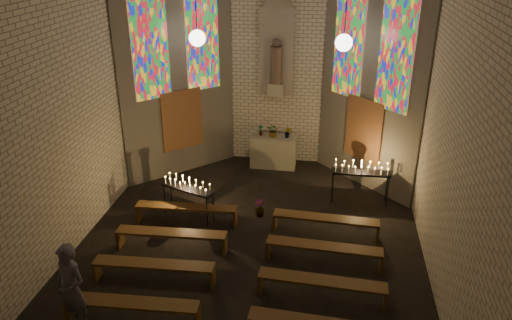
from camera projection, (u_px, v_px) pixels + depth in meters
The scene contains 17 objects.
floor at pixel (242, 271), 10.87m from camera, with size 12.00×12.00×0.00m, color black.
room at pixel (265, 66), 12.35m from camera, with size 8.22×12.43×7.00m.
altar at pixel (273, 151), 15.55m from camera, with size 1.40×0.60×1.00m, color #AEA98E.
flower_vase_left at pixel (261, 130), 15.34m from camera, with size 0.19×0.13×0.36m, color #4C723F.
flower_vase_center at pixel (273, 130), 15.22m from camera, with size 0.39×0.34×0.44m, color #4C723F.
flower_vase_right at pixel (288, 133), 15.18m from camera, with size 0.19×0.15×0.35m, color #4C723F.
aisle_flower_pot at pixel (260, 208), 12.90m from camera, with size 0.25×0.25×0.45m, color #4C723F.
votive_stand_left at pixel (187, 186), 12.57m from camera, with size 1.46×0.83×1.06m.
votive_stand_right at pixel (361, 170), 13.26m from camera, with size 1.55×0.38×1.14m.
pew_left_0 at pixel (186, 209), 12.53m from camera, with size 2.56×0.48×0.49m.
pew_right_0 at pixel (326, 220), 12.03m from camera, with size 2.56×0.48×0.49m.
pew_left_1 at pixel (172, 235), 11.45m from camera, with size 2.56×0.48×0.49m.
pew_right_1 at pixel (324, 249), 10.95m from camera, with size 2.56×0.48×0.49m.
pew_left_2 at pixel (154, 267), 10.37m from camera, with size 2.56×0.48×0.49m.
pew_right_2 at pixel (322, 283), 9.87m from camera, with size 2.56×0.48×0.49m.
pew_left_3 at pixel (132, 305), 9.29m from camera, with size 2.56×0.48×0.49m.
visitor at pixel (71, 289), 8.96m from camera, with size 0.65×0.43×1.79m, color #565460.
Camera 1 is at (1.70, -8.71, 6.73)m, focal length 35.00 mm.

